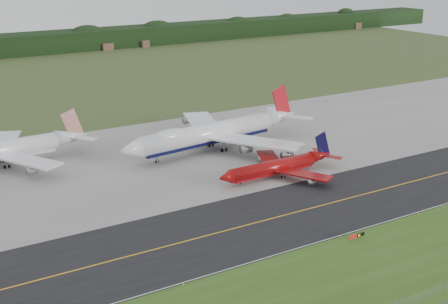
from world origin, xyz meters
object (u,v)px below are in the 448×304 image
(jet_red_737, at_px, (279,166))
(jet_star_tail, at_px, (2,150))
(jet_ba_747, at_px, (214,132))
(taxiway_sign, at_px, (357,236))

(jet_red_737, distance_m, jet_star_tail, 81.13)
(jet_ba_747, height_order, jet_red_737, jet_ba_747)
(jet_red_737, height_order, taxiway_sign, jet_red_737)
(taxiway_sign, bearing_deg, jet_red_737, 77.26)
(jet_ba_747, xyz_separation_m, jet_red_737, (3.47, -30.13, -2.97))
(jet_red_737, bearing_deg, jet_ba_747, 96.57)
(jet_red_737, relative_size, taxiway_sign, 9.08)
(jet_ba_747, height_order, jet_star_tail, jet_ba_747)
(jet_red_737, distance_m, taxiway_sign, 43.03)
(jet_red_737, bearing_deg, jet_star_tail, 142.31)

